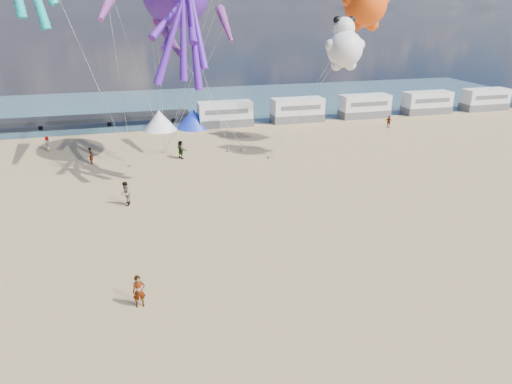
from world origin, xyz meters
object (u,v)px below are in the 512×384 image
object	(u,v)px
tent_blue	(193,118)
beachgoer_5	(91,156)
beachgoer_3	(389,122)
tent_white	(159,120)
motorhome_0	(225,114)
sandbag_d	(244,150)
windsock_left	(108,3)
beachgoer_0	(48,144)
standing_person	(139,291)
windsock_right	(226,24)
motorhome_1	(297,110)
sandbag_b	(230,150)
kite_teddy_orange	(365,5)
sandbag_a	(133,165)
sandbag_e	(165,151)
windsock_mid	(170,40)
kite_panda	(345,49)
motorhome_4	(485,99)
beachgoer_1	(125,194)
motorhome_3	(427,103)
sandbag_c	(271,157)
motorhome_2	(365,106)
beachgoer_4	(181,150)

from	to	relation	value
tent_blue	beachgoer_5	xyz separation A→B (m)	(-11.08, -11.45, -0.40)
beachgoer_3	tent_white	bearing A→B (deg)	-172.19
motorhome_0	tent_blue	bearing A→B (deg)	180.00
beachgoer_5	sandbag_d	distance (m)	14.85
tent_white	windsock_left	xyz separation A→B (m)	(-3.96, -13.16, 12.81)
beachgoer_0	beachgoer_3	size ratio (longest dim) A/B	0.99
standing_person	windsock_right	distance (m)	27.40
motorhome_1	sandbag_b	world-z (taller)	motorhome_1
kite_teddy_orange	beachgoer_5	bearing A→B (deg)	-165.22
sandbag_a	sandbag_e	world-z (taller)	same
windsock_mid	windsock_right	distance (m)	6.54
kite_panda	motorhome_0	bearing A→B (deg)	119.57
motorhome_4	sandbag_e	distance (m)	47.10
standing_person	sandbag_a	xyz separation A→B (m)	(-0.10, 22.15, -0.75)
beachgoer_0	sandbag_b	size ratio (longest dim) A/B	3.00
motorhome_0	tent_white	distance (m)	8.01
kite_teddy_orange	sandbag_e	bearing A→B (deg)	-171.60
tent_blue	kite_panda	xyz separation A→B (m)	(11.89, -16.06, 9.08)
sandbag_b	kite_teddy_orange	world-z (taller)	kite_teddy_orange
sandbag_e	standing_person	bearing A→B (deg)	-97.08
beachgoer_1	sandbag_b	bearing A→B (deg)	145.02
kite_panda	kite_teddy_orange	xyz separation A→B (m)	(3.48, 3.47, 3.66)
tent_white	sandbag_d	distance (m)	13.49
windsock_right	motorhome_4	bearing A→B (deg)	16.70
beachgoer_0	beachgoer_5	xyz separation A→B (m)	(4.63, -5.67, 0.05)
motorhome_3	tent_white	bearing A→B (deg)	180.00
tent_blue	sandbag_c	size ratio (longest dim) A/B	8.00
beachgoer_0	sandbag_b	distance (m)	18.75
beachgoer_1	windsock_right	world-z (taller)	windsock_right
motorhome_3	motorhome_4	size ratio (longest dim) A/B	1.00
sandbag_e	kite_teddy_orange	size ratio (longest dim) A/B	0.07
tent_white	windsock_right	size ratio (longest dim) A/B	0.73
tent_blue	sandbag_b	xyz separation A→B (m)	(2.32, -10.88, -1.09)
motorhome_2	kite_teddy_orange	distance (m)	19.28
beachgoer_3	sandbag_e	size ratio (longest dim) A/B	3.03
motorhome_2	sandbag_b	world-z (taller)	motorhome_2
beachgoer_1	sandbag_e	bearing A→B (deg)	170.05
sandbag_d	windsock_mid	xyz separation A→B (m)	(-7.14, -5.00, 11.20)
sandbag_a	beachgoer_5	bearing A→B (deg)	153.99
motorhome_2	beachgoer_4	size ratio (longest dim) A/B	3.71
sandbag_c	windsock_left	distance (m)	19.53
beachgoer_1	kite_panda	distance (m)	22.83
sandbag_c	motorhome_2	bearing A→B (deg)	39.43
motorhome_4	beachgoer_4	distance (m)	46.32
sandbag_c	windsock_right	distance (m)	12.91
motorhome_3	windsock_mid	world-z (taller)	windsock_mid
beachgoer_5	windsock_right	xyz separation A→B (m)	(12.98, -0.81, 11.49)
motorhome_3	kite_teddy_orange	world-z (taller)	kite_teddy_orange
tent_blue	standing_person	bearing A→B (deg)	-101.67
motorhome_1	beachgoer_1	size ratio (longest dim) A/B	3.57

